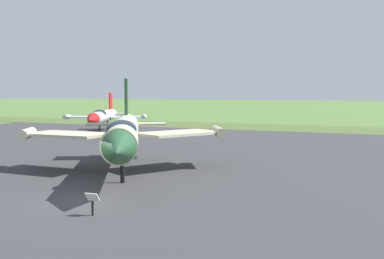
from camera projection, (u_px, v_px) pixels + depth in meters
ground_plane at (95, 201)px, 19.34m from camera, size 600.00×600.00×0.00m
asphalt_apron at (223, 158)px, 32.12m from camera, size 85.64×47.37×0.05m
grass_verge_strip at (311, 129)px, 58.82m from camera, size 145.64×12.00×0.06m
jet_fighter_front_left at (124, 133)px, 25.64m from camera, size 11.90×14.93×5.41m
info_placard_front_left at (92, 202)px, 16.89m from camera, size 0.52×0.33×0.89m
jet_fighter_front_right at (103, 116)px, 52.31m from camera, size 9.26×13.07×4.52m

